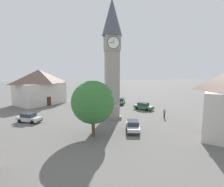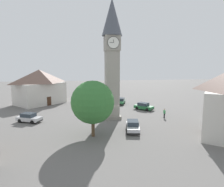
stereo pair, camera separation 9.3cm
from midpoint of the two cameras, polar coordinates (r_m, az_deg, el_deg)
ground_plane at (r=34.33m, az=0.08°, el=-7.43°), size 200.00×200.00×0.00m
clock_tower at (r=33.27m, az=0.08°, el=13.18°), size 3.46×3.46×20.75m
car_blue_kerb at (r=42.66m, az=-8.48°, el=-3.45°), size 4.13×4.09×1.53m
car_silver_kerb at (r=27.53m, az=6.35°, el=-9.70°), size 2.58×4.40×1.53m
car_red_corner at (r=34.60m, az=-23.60°, el=-6.67°), size 4.44×3.38×1.53m
car_white_side at (r=47.05m, az=2.76°, el=-2.31°), size 3.07×4.46×1.53m
car_black_far at (r=41.42m, az=9.57°, el=-3.81°), size 3.96×4.23×1.53m
pedestrian at (r=35.62m, az=15.55°, el=-5.49°), size 0.30×0.55×1.69m
tree at (r=24.66m, az=-5.71°, el=-2.63°), size 5.63×5.63×7.39m
building_shop_left at (r=50.39m, az=-20.85°, el=2.00°), size 13.45×13.20×8.54m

